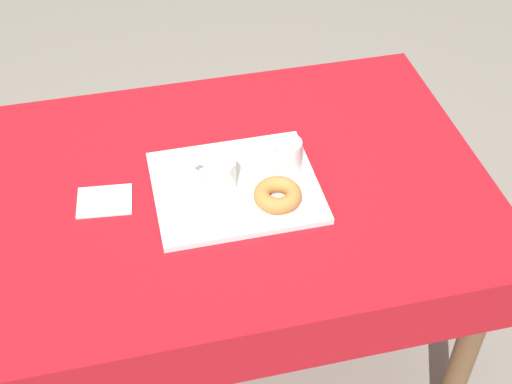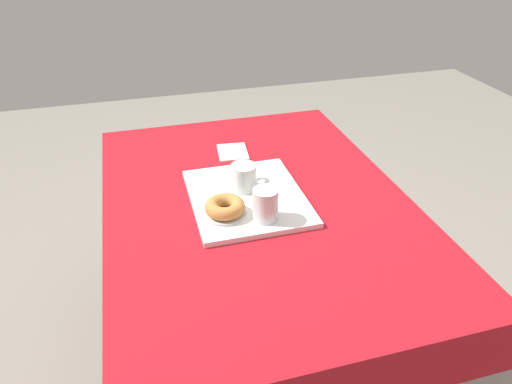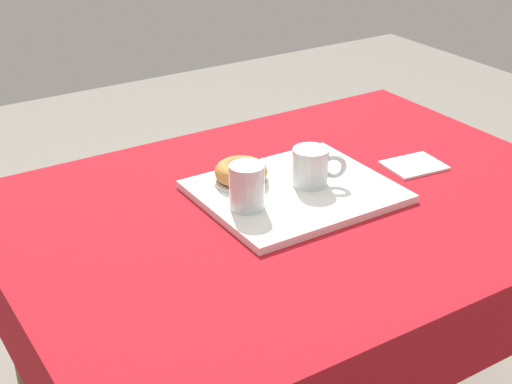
% 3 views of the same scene
% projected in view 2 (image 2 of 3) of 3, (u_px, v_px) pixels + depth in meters
% --- Properties ---
extents(ground_plane, '(6.00, 6.00, 0.00)m').
position_uv_depth(ground_plane, '(257.00, 360.00, 1.82)').
color(ground_plane, gray).
extents(dining_table, '(1.25, 0.91, 0.74)m').
position_uv_depth(dining_table, '(257.00, 229.00, 1.49)').
color(dining_table, '#A8141E').
rests_on(dining_table, ground).
extents(serving_tray, '(0.40, 0.34, 0.02)m').
position_uv_depth(serving_tray, '(247.00, 197.00, 1.43)').
color(serving_tray, white).
rests_on(serving_tray, dining_table).
extents(tea_mug_left, '(0.11, 0.09, 0.08)m').
position_uv_depth(tea_mug_left, '(244.00, 178.00, 1.43)').
color(tea_mug_left, silver).
rests_on(tea_mug_left, serving_tray).
extents(water_glass_near, '(0.07, 0.07, 0.09)m').
position_uv_depth(water_glass_near, '(265.00, 206.00, 1.29)').
color(water_glass_near, silver).
rests_on(water_glass_near, serving_tray).
extents(donut_plate_left, '(0.12, 0.12, 0.01)m').
position_uv_depth(donut_plate_left, '(225.00, 213.00, 1.33)').
color(donut_plate_left, silver).
rests_on(donut_plate_left, serving_tray).
extents(sugar_donut_left, '(0.11, 0.11, 0.04)m').
position_uv_depth(sugar_donut_left, '(225.00, 207.00, 1.32)').
color(sugar_donut_left, '#BC7F3D').
rests_on(sugar_donut_left, donut_plate_left).
extents(paper_napkin, '(0.14, 0.12, 0.01)m').
position_uv_depth(paper_napkin, '(233.00, 152.00, 1.70)').
color(paper_napkin, white).
rests_on(paper_napkin, dining_table).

